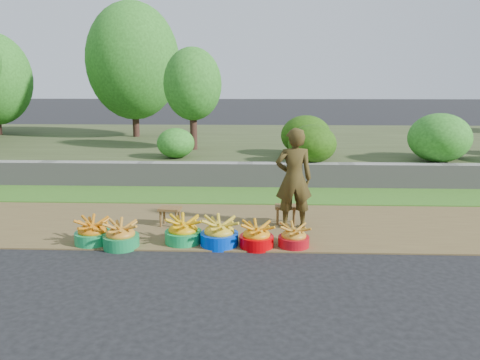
{
  "coord_description": "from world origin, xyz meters",
  "views": [
    {
      "loc": [
        0.28,
        -6.1,
        2.3
      ],
      "look_at": [
        -0.0,
        1.3,
        0.75
      ],
      "focal_mm": 35.0,
      "sensor_mm": 36.0,
      "label": 1
    }
  ],
  "objects_px": {
    "basin_e": "(256,237)",
    "vendor_woman": "(294,179)",
    "basin_c": "(183,232)",
    "basin_b": "(121,236)",
    "basin_f": "(294,237)",
    "stool_right": "(286,209)",
    "basin_d": "(219,234)",
    "stool_left": "(170,211)",
    "basin_a": "(93,233)"
  },
  "relations": [
    {
      "from": "basin_c",
      "to": "basin_e",
      "type": "height_order",
      "value": "basin_c"
    },
    {
      "from": "vendor_woman",
      "to": "basin_d",
      "type": "bearing_deg",
      "value": 32.67
    },
    {
      "from": "basin_d",
      "to": "vendor_woman",
      "type": "height_order",
      "value": "vendor_woman"
    },
    {
      "from": "basin_f",
      "to": "stool_left",
      "type": "height_order",
      "value": "basin_f"
    },
    {
      "from": "stool_left",
      "to": "stool_right",
      "type": "height_order",
      "value": "stool_right"
    },
    {
      "from": "basin_b",
      "to": "stool_right",
      "type": "xyz_separation_m",
      "value": [
        2.39,
        1.17,
        0.1
      ]
    },
    {
      "from": "basin_c",
      "to": "vendor_woman",
      "type": "distance_m",
      "value": 1.92
    },
    {
      "from": "basin_c",
      "to": "vendor_woman",
      "type": "xyz_separation_m",
      "value": [
        1.64,
        0.77,
        0.64
      ]
    },
    {
      "from": "basin_a",
      "to": "vendor_woman",
      "type": "height_order",
      "value": "vendor_woman"
    },
    {
      "from": "basin_d",
      "to": "stool_right",
      "type": "bearing_deg",
      "value": 45.98
    },
    {
      "from": "basin_d",
      "to": "basin_e",
      "type": "bearing_deg",
      "value": -5.54
    },
    {
      "from": "stool_left",
      "to": "stool_right",
      "type": "relative_size",
      "value": 1.04
    },
    {
      "from": "basin_f",
      "to": "basin_d",
      "type": "bearing_deg",
      "value": 178.92
    },
    {
      "from": "basin_b",
      "to": "stool_left",
      "type": "distance_m",
      "value": 1.13
    },
    {
      "from": "basin_e",
      "to": "basin_f",
      "type": "xyz_separation_m",
      "value": [
        0.53,
        0.03,
        -0.01
      ]
    },
    {
      "from": "stool_left",
      "to": "basin_f",
      "type": "bearing_deg",
      "value": -24.96
    },
    {
      "from": "basin_a",
      "to": "stool_left",
      "type": "distance_m",
      "value": 1.31
    },
    {
      "from": "basin_b",
      "to": "basin_e",
      "type": "height_order",
      "value": "basin_b"
    },
    {
      "from": "basin_a",
      "to": "basin_f",
      "type": "relative_size",
      "value": 1.16
    },
    {
      "from": "basin_b",
      "to": "basin_f",
      "type": "xyz_separation_m",
      "value": [
        2.45,
        0.11,
        -0.02
      ]
    },
    {
      "from": "basin_c",
      "to": "basin_d",
      "type": "height_order",
      "value": "basin_d"
    },
    {
      "from": "stool_right",
      "to": "stool_left",
      "type": "bearing_deg",
      "value": -175.03
    },
    {
      "from": "basin_a",
      "to": "basin_f",
      "type": "bearing_deg",
      "value": -0.45
    },
    {
      "from": "basin_b",
      "to": "basin_e",
      "type": "distance_m",
      "value": 1.92
    },
    {
      "from": "stool_left",
      "to": "stool_right",
      "type": "distance_m",
      "value": 1.89
    },
    {
      "from": "basin_a",
      "to": "basin_d",
      "type": "xyz_separation_m",
      "value": [
        1.84,
        -0.0,
        0.01
      ]
    },
    {
      "from": "basin_c",
      "to": "basin_f",
      "type": "distance_m",
      "value": 1.6
    },
    {
      "from": "basin_b",
      "to": "basin_e",
      "type": "bearing_deg",
      "value": 2.19
    },
    {
      "from": "basin_a",
      "to": "basin_d",
      "type": "height_order",
      "value": "basin_d"
    },
    {
      "from": "basin_c",
      "to": "stool_left",
      "type": "xyz_separation_m",
      "value": [
        -0.34,
        0.8,
        0.08
      ]
    },
    {
      "from": "basin_c",
      "to": "basin_f",
      "type": "xyz_separation_m",
      "value": [
        1.59,
        -0.1,
        -0.03
      ]
    },
    {
      "from": "vendor_woman",
      "to": "stool_right",
      "type": "bearing_deg",
      "value": -67.39
    },
    {
      "from": "basin_d",
      "to": "basin_e",
      "type": "xyz_separation_m",
      "value": [
        0.53,
        -0.05,
        -0.02
      ]
    },
    {
      "from": "basin_a",
      "to": "stool_right",
      "type": "xyz_separation_m",
      "value": [
        2.84,
        1.04,
        0.1
      ]
    },
    {
      "from": "basin_c",
      "to": "stool_right",
      "type": "xyz_separation_m",
      "value": [
        1.54,
        0.96,
        0.09
      ]
    },
    {
      "from": "basin_c",
      "to": "vendor_woman",
      "type": "height_order",
      "value": "vendor_woman"
    },
    {
      "from": "basin_b",
      "to": "stool_left",
      "type": "bearing_deg",
      "value": 62.86
    },
    {
      "from": "basin_a",
      "to": "basin_b",
      "type": "relative_size",
      "value": 1.01
    },
    {
      "from": "basin_e",
      "to": "stool_right",
      "type": "distance_m",
      "value": 1.2
    },
    {
      "from": "stool_right",
      "to": "vendor_woman",
      "type": "height_order",
      "value": "vendor_woman"
    },
    {
      "from": "basin_c",
      "to": "basin_d",
      "type": "xyz_separation_m",
      "value": [
        0.53,
        -0.08,
        0.01
      ]
    },
    {
      "from": "basin_a",
      "to": "basin_b",
      "type": "xyz_separation_m",
      "value": [
        0.45,
        -0.13,
        -0.0
      ]
    },
    {
      "from": "basin_b",
      "to": "basin_f",
      "type": "bearing_deg",
      "value": 2.46
    },
    {
      "from": "basin_b",
      "to": "vendor_woman",
      "type": "relative_size",
      "value": 0.32
    },
    {
      "from": "basin_c",
      "to": "basin_b",
      "type": "bearing_deg",
      "value": -166.59
    },
    {
      "from": "basin_d",
      "to": "basin_f",
      "type": "distance_m",
      "value": 1.06
    },
    {
      "from": "basin_e",
      "to": "vendor_woman",
      "type": "bearing_deg",
      "value": 57.3
    },
    {
      "from": "basin_b",
      "to": "basin_d",
      "type": "bearing_deg",
      "value": 5.15
    },
    {
      "from": "basin_a",
      "to": "basin_b",
      "type": "distance_m",
      "value": 0.47
    },
    {
      "from": "basin_b",
      "to": "basin_c",
      "type": "xyz_separation_m",
      "value": [
        0.85,
        0.2,
        0.01
      ]
    }
  ]
}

